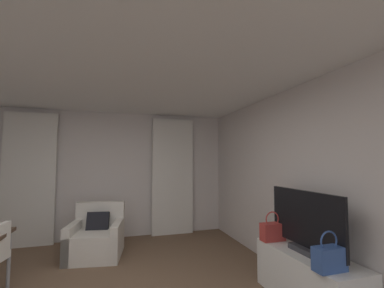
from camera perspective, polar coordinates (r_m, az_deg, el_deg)
wall_window at (r=5.56m, az=-18.76°, el=-6.54°), size 5.12×0.06×2.60m
wall_right at (r=3.47m, az=26.42°, el=-8.13°), size 0.06×6.12×2.60m
ceiling at (r=2.73m, az=-20.19°, el=18.91°), size 5.12×6.12×0.06m
curtain_left_panel at (r=5.64m, az=-33.00°, el=-6.59°), size 0.90×0.06×2.50m
curtain_right_panel at (r=5.56m, az=-4.40°, el=-7.24°), size 0.90×0.06×2.50m
armchair at (r=4.75m, az=-20.89°, el=-19.46°), size 0.93×0.92×0.85m
tv_console at (r=3.40m, az=24.89°, el=-26.02°), size 0.51×1.27×0.56m
tv_flatscreen at (r=3.23m, az=24.26°, el=-15.94°), size 0.20×1.09×0.68m
handbag_primary at (r=3.57m, az=17.80°, el=-18.28°), size 0.30×0.14×0.37m
handbag_secondary at (r=2.87m, az=28.72°, el=-21.70°), size 0.30×0.14×0.37m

